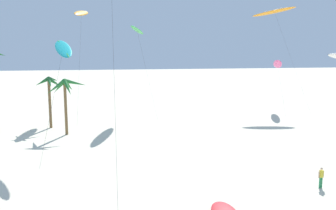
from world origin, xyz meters
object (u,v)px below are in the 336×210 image
(palm_tree_2, at_px, (49,86))
(flying_kite_5, at_px, (137,30))
(flying_kite_7, at_px, (63,49))
(flying_kite_0, at_px, (81,13))
(flying_kite_2, at_px, (278,64))
(person_foreground_walker, at_px, (321,177))
(flying_kite_6, at_px, (275,12))
(palm_tree_3, at_px, (66,90))

(palm_tree_2, xyz_separation_m, flying_kite_5, (12.15, 5.94, 7.54))
(flying_kite_5, height_order, flying_kite_7, flying_kite_5)
(flying_kite_0, relative_size, flying_kite_2, 1.86)
(flying_kite_2, bearing_deg, flying_kite_0, 177.15)
(person_foreground_walker, bearing_deg, flying_kite_5, 112.57)
(palm_tree_2, height_order, flying_kite_7, flying_kite_7)
(flying_kite_2, distance_m, flying_kite_6, 8.89)
(flying_kite_0, distance_m, flying_kite_2, 33.08)
(flying_kite_0, relative_size, flying_kite_6, 0.96)
(flying_kite_0, height_order, person_foreground_walker, flying_kite_0)
(flying_kite_2, height_order, person_foreground_walker, flying_kite_2)
(person_foreground_walker, bearing_deg, flying_kite_2, 72.83)
(palm_tree_3, height_order, flying_kite_7, flying_kite_7)
(flying_kite_5, relative_size, person_foreground_walker, 8.13)
(palm_tree_2, xyz_separation_m, flying_kite_0, (3.67, 10.66, 10.27))
(palm_tree_3, xyz_separation_m, flying_kite_5, (9.49, 10.13, 7.51))
(flying_kite_5, height_order, person_foreground_walker, flying_kite_5)
(flying_kite_2, distance_m, flying_kite_7, 38.47)
(palm_tree_3, relative_size, flying_kite_5, 0.50)
(flying_kite_0, bearing_deg, flying_kite_7, -90.17)
(palm_tree_3, relative_size, flying_kite_2, 0.78)
(palm_tree_3, xyz_separation_m, flying_kite_2, (33.04, 13.26, 2.08))
(flying_kite_6, distance_m, flying_kite_7, 39.68)
(flying_kite_0, bearing_deg, person_foreground_walker, -59.16)
(palm_tree_2, distance_m, flying_kite_6, 38.73)
(flying_kite_7, bearing_deg, flying_kite_0, 89.83)
(palm_tree_2, bearing_deg, palm_tree_3, -57.64)
(palm_tree_3, relative_size, flying_kite_0, 0.42)
(palm_tree_3, relative_size, flying_kite_7, 0.59)
(flying_kite_7, xyz_separation_m, person_foreground_walker, (21.49, -13.31, -9.95))
(flying_kite_5, distance_m, flying_kite_7, 19.93)
(palm_tree_3, distance_m, flying_kite_7, 9.37)
(flying_kite_0, bearing_deg, flying_kite_5, -29.12)
(flying_kite_2, height_order, flying_kite_7, flying_kite_7)
(palm_tree_3, height_order, flying_kite_2, flying_kite_2)
(flying_kite_6, relative_size, person_foreground_walker, 10.19)
(flying_kite_6, bearing_deg, flying_kite_0, -179.46)
(person_foreground_walker, bearing_deg, flying_kite_0, 120.84)
(flying_kite_2, xyz_separation_m, flying_kite_7, (-32.09, -20.98, 3.14))
(flying_kite_2, relative_size, flying_kite_7, 0.75)
(palm_tree_3, height_order, person_foreground_walker, palm_tree_3)
(flying_kite_7, height_order, person_foreground_walker, flying_kite_7)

